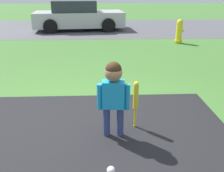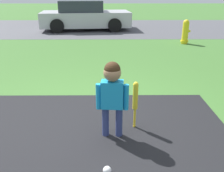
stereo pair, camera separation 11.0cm
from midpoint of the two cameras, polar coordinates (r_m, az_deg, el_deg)
name	(u,v)px [view 2 (the right image)]	position (r m, az deg, el deg)	size (l,w,h in m)	color
ground_plane	(87,124)	(3.51, -4.81, -8.71)	(60.00, 60.00, 0.00)	#3D6B2D
street_strip	(103,28)	(12.32, -1.75, 13.22)	(40.00, 6.00, 0.01)	#4C4C51
child	(112,90)	(2.97, 1.13, -0.82)	(0.40, 0.21, 0.98)	navy
baseball_bat	(135,98)	(3.25, 6.32, -2.86)	(0.07, 0.07, 0.65)	yellow
sports_ball	(107,170)	(2.66, 0.12, -18.73)	(0.09, 0.09, 0.09)	white
fire_hydrant	(185,32)	(8.92, 16.77, 11.73)	(0.29, 0.26, 0.80)	yellow
parked_car	(85,16)	(11.71, -5.97, 15.63)	(4.06, 2.26, 1.27)	#B7B7BC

